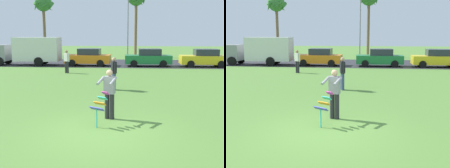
# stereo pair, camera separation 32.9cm
# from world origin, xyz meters

# --- Properties ---
(ground_plane) EXTENTS (120.00, 120.00, 0.00)m
(ground_plane) POSITION_xyz_m (0.00, 0.00, 0.00)
(ground_plane) COLOR #568438
(road_strip) EXTENTS (120.00, 8.00, 0.01)m
(road_strip) POSITION_xyz_m (0.00, 19.63, 0.01)
(road_strip) COLOR #2D2D33
(road_strip) RESTS_ON ground
(person_kite_flyer) EXTENTS (0.67, 0.74, 1.73)m
(person_kite_flyer) POSITION_xyz_m (0.16, 1.30, 0.95)
(person_kite_flyer) COLOR #26262B
(person_kite_flyer) RESTS_ON ground
(kite_held) EXTENTS (0.61, 0.73, 1.09)m
(kite_held) POSITION_xyz_m (-0.07, 0.53, 0.72)
(kite_held) COLOR #D83399
(kite_held) RESTS_ON ground
(parked_truck_grey_van) EXTENTS (6.77, 2.28, 2.62)m
(parked_truck_grey_van) POSITION_xyz_m (-9.03, 17.23, 1.41)
(parked_truck_grey_van) COLOR gray
(parked_truck_grey_van) RESTS_ON ground
(parked_car_orange) EXTENTS (4.26, 1.94, 1.60)m
(parked_car_orange) POSITION_xyz_m (-3.36, 17.23, 0.77)
(parked_car_orange) COLOR orange
(parked_car_orange) RESTS_ON ground
(parked_car_green) EXTENTS (4.26, 1.95, 1.60)m
(parked_car_green) POSITION_xyz_m (2.22, 17.23, 0.77)
(parked_car_green) COLOR #1E7238
(parked_car_green) RESTS_ON ground
(parked_car_yellow) EXTENTS (4.21, 1.86, 1.60)m
(parked_car_yellow) POSITION_xyz_m (7.23, 17.23, 0.77)
(parked_car_yellow) COLOR yellow
(parked_car_yellow) RESTS_ON ground
(palm_tree_left_near) EXTENTS (2.58, 2.71, 7.82)m
(palm_tree_left_near) POSITION_xyz_m (-10.56, 26.39, 6.45)
(palm_tree_left_near) COLOR brown
(palm_tree_left_near) RESTS_ON ground
(palm_tree_right_near) EXTENTS (2.58, 2.71, 8.52)m
(palm_tree_right_near) POSITION_xyz_m (1.02, 27.68, 7.11)
(palm_tree_right_near) COLOR brown
(palm_tree_right_near) RESTS_ON ground
(streetlight_pole) EXTENTS (0.24, 1.65, 7.00)m
(streetlight_pole) POSITION_xyz_m (0.11, 24.24, 4.00)
(streetlight_pole) COLOR #9E9EA3
(streetlight_pole) RESTS_ON ground
(person_walker_near) EXTENTS (0.33, 0.54, 1.73)m
(person_walker_near) POSITION_xyz_m (-0.07, 6.30, 0.93)
(person_walker_near) COLOR #384772
(person_walker_near) RESTS_ON ground
(person_walker_far) EXTENTS (0.50, 0.37, 1.73)m
(person_walker_far) POSITION_xyz_m (-4.13, 12.23, 0.93)
(person_walker_far) COLOR #26262B
(person_walker_far) RESTS_ON ground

